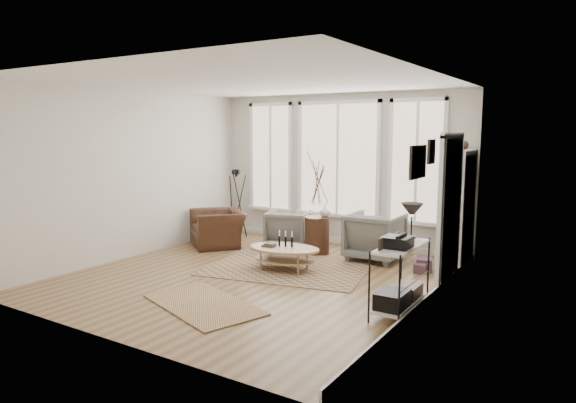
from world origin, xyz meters
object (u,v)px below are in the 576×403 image
Objects in this scene: bookcase at (459,209)px; accent_chair at (218,228)px; armchair_left at (288,229)px; armchair_right at (375,236)px; side_table at (317,204)px; low_shelf at (401,271)px; coffee_table at (284,252)px.

bookcase is 1.98× the size of accent_chair.
armchair_left is 1.76m from armchair_right.
bookcase reaches higher than accent_chair.
armchair_right is 1.18m from side_table.
bookcase is 2.56m from low_shelf.
bookcase is at bearing 167.70° from armchair_left.
armchair_right is 0.86× the size of accent_chair.
low_shelf reaches higher than coffee_table.
low_shelf is 2.56m from armchair_right.
side_table is 1.80× the size of accent_chair.
accent_chair is at bearing 9.76° from armchair_right.
side_table is at bearing 93.89° from coffee_table.
armchair_right is (-1.31, -0.29, -0.55)m from bookcase.
bookcase is 2.29× the size of armchair_right.
bookcase is 4.44m from accent_chair.
bookcase is 1.65× the size of coffee_table.
low_shelf reaches higher than accent_chair.
armchair_left is 0.75× the size of accent_chair.
side_table is (-1.06, -0.13, 0.49)m from armchair_right.
armchair_right is 0.48× the size of side_table.
side_table is (-0.08, 1.25, 0.61)m from coffee_table.
coffee_table is 1.39m from side_table.
coffee_table is at bearing 159.08° from low_shelf.
low_shelf is 3.16m from side_table.
side_table is (-2.32, 2.10, 0.39)m from low_shelf.
low_shelf is 0.70× the size of side_table.
armchair_left is (-3.08, -0.28, -0.60)m from bookcase.
bookcase is at bearing 49.51° from accent_chair.
bookcase is at bearing 35.99° from coffee_table.
accent_chair is (-4.25, 1.64, -0.17)m from low_shelf.
side_table reaches higher than accent_chair.
low_shelf is 1.04× the size of coffee_table.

